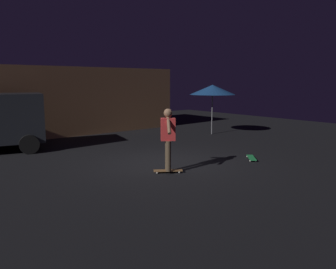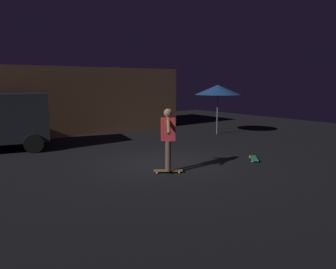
# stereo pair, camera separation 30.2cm
# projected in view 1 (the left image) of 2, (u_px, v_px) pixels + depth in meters

# --- Properties ---
(ground_plane) EXTENTS (28.00, 28.00, 0.00)m
(ground_plane) POSITION_uv_depth(u_px,v_px,m) (162.00, 163.00, 10.19)
(ground_plane) COLOR black
(low_building) EXTENTS (13.94, 4.40, 3.11)m
(low_building) POSITION_uv_depth(u_px,v_px,m) (25.00, 101.00, 15.71)
(low_building) COLOR tan
(low_building) RESTS_ON ground_plane
(patio_umbrella) EXTENTS (2.10, 2.10, 2.30)m
(patio_umbrella) POSITION_uv_depth(u_px,v_px,m) (213.00, 90.00, 15.54)
(patio_umbrella) COLOR slate
(patio_umbrella) RESTS_ON ground_plane
(skateboard_ridden) EXTENTS (0.76, 0.60, 0.07)m
(skateboard_ridden) POSITION_uv_depth(u_px,v_px,m) (168.00, 171.00, 9.12)
(skateboard_ridden) COLOR olive
(skateboard_ridden) RESTS_ON ground_plane
(skateboard_spare) EXTENTS (0.68, 0.70, 0.07)m
(skateboard_spare) POSITION_uv_depth(u_px,v_px,m) (251.00, 158.00, 10.67)
(skateboard_spare) COLOR green
(skateboard_spare) RESTS_ON ground_plane
(skater) EXTENTS (0.63, 0.86, 1.67)m
(skater) POSITION_uv_depth(u_px,v_px,m) (168.00, 135.00, 8.96)
(skater) COLOR brown
(skater) RESTS_ON skateboard_ridden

